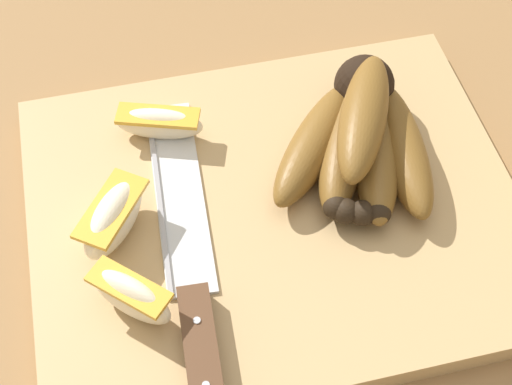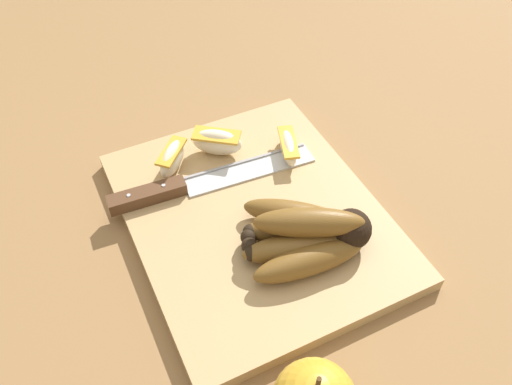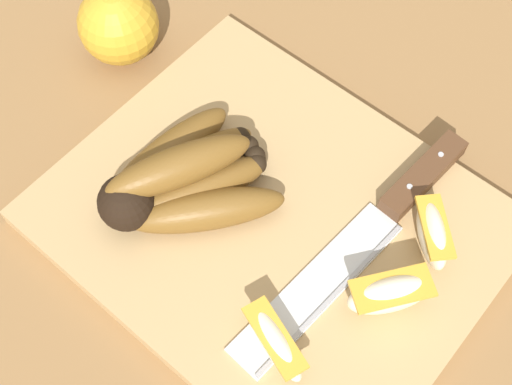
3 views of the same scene
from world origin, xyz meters
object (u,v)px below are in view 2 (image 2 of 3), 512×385
(banana_bunch, at_px, (307,234))
(chefs_knife, at_px, (184,186))
(apple_wedge_middle, at_px, (288,146))
(apple_wedge_near, at_px, (217,142))
(apple_wedge_far, at_px, (172,158))

(banana_bunch, xyz_separation_m, chefs_knife, (-0.15, -0.10, -0.02))
(chefs_knife, bearing_deg, banana_bunch, 32.96)
(apple_wedge_middle, bearing_deg, apple_wedge_near, -117.95)
(apple_wedge_near, distance_m, apple_wedge_middle, 0.10)
(apple_wedge_near, height_order, apple_wedge_middle, apple_wedge_near)
(apple_wedge_far, bearing_deg, apple_wedge_near, 93.43)
(chefs_knife, relative_size, apple_wedge_far, 4.75)
(apple_wedge_near, height_order, apple_wedge_far, same)
(apple_wedge_near, bearing_deg, chefs_knife, -56.00)
(banana_bunch, distance_m, apple_wedge_middle, 0.16)
(apple_wedge_far, bearing_deg, banana_bunch, 26.91)
(chefs_knife, distance_m, apple_wedge_middle, 0.15)
(chefs_knife, height_order, apple_wedge_middle, apple_wedge_middle)
(apple_wedge_middle, height_order, apple_wedge_far, apple_wedge_far)
(apple_wedge_middle, bearing_deg, banana_bunch, -20.35)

